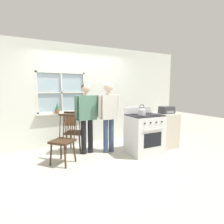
% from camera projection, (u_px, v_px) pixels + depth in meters
% --- Properties ---
extents(ground_plane, '(16.00, 16.00, 0.00)m').
position_uv_depth(ground_plane, '(100.00, 161.00, 3.72)').
color(ground_plane, '#B2AD9E').
extents(wall_back, '(6.40, 0.16, 2.70)m').
position_uv_depth(wall_back, '(82.00, 96.00, 4.81)').
color(wall_back, silver).
rests_on(wall_back, ground_plane).
extents(chair_by_window, '(0.57, 0.57, 1.00)m').
position_uv_depth(chair_by_window, '(75.00, 133.00, 4.25)').
color(chair_by_window, '#3D2819').
rests_on(chair_by_window, ground_plane).
extents(chair_near_wall, '(0.58, 0.58, 1.00)m').
position_uv_depth(chair_near_wall, '(63.00, 141.00, 3.55)').
color(chair_near_wall, '#3D2819').
rests_on(chair_near_wall, ground_plane).
extents(person_elderly_left, '(0.60, 0.26, 1.65)m').
position_uv_depth(person_elderly_left, '(87.00, 111.00, 4.06)').
color(person_elderly_left, black).
rests_on(person_elderly_left, ground_plane).
extents(person_teen_center, '(0.53, 0.23, 1.67)m').
position_uv_depth(person_teen_center, '(109.00, 110.00, 4.13)').
color(person_teen_center, '#384766').
rests_on(person_teen_center, ground_plane).
extents(stove, '(0.77, 0.68, 1.08)m').
position_uv_depth(stove, '(144.00, 133.00, 4.16)').
color(stove, silver).
rests_on(stove, ground_plane).
extents(kettle, '(0.21, 0.17, 0.25)m').
position_uv_depth(kettle, '(142.00, 111.00, 3.90)').
color(kettle, '#B7B7BC').
rests_on(kettle, stove).
extents(potted_plant, '(0.12, 0.12, 0.34)m').
position_uv_depth(potted_plant, '(57.00, 110.00, 4.48)').
color(potted_plant, '#935B3D').
rests_on(potted_plant, wall_back).
extents(handbag, '(0.25, 0.25, 0.31)m').
position_uv_depth(handbag, '(71.00, 119.00, 3.97)').
color(handbag, brown).
rests_on(handbag, chair_by_window).
extents(side_counter, '(0.55, 0.50, 0.90)m').
position_uv_depth(side_counter, '(165.00, 130.00, 4.57)').
color(side_counter, beige).
rests_on(side_counter, ground_plane).
extents(stereo, '(0.34, 0.29, 0.18)m').
position_uv_depth(stereo, '(167.00, 110.00, 4.49)').
color(stereo, '#38383A').
rests_on(stereo, side_counter).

